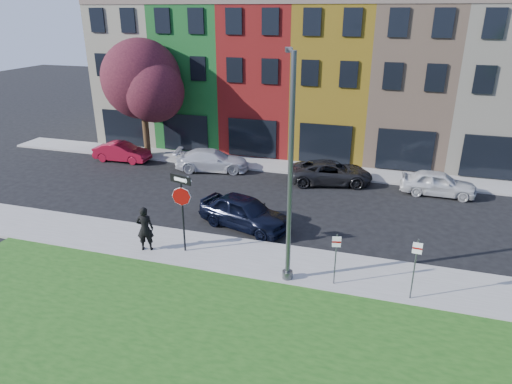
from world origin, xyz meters
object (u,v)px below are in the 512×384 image
(stop_sign, at_px, (182,198))
(sedan_near, at_px, (245,212))
(street_lamp, at_px, (290,172))
(man, at_px, (145,229))

(stop_sign, height_order, sedan_near, stop_sign)
(stop_sign, xyz_separation_m, sedan_near, (1.65, 3.16, -1.76))
(stop_sign, relative_size, sedan_near, 0.70)
(stop_sign, xyz_separation_m, street_lamp, (4.62, -0.61, 1.81))
(sedan_near, bearing_deg, man, 154.51)
(man, distance_m, sedan_near, 4.82)
(man, bearing_deg, stop_sign, 176.66)
(man, xyz_separation_m, sedan_near, (3.27, 3.53, -0.33))
(stop_sign, distance_m, sedan_near, 3.97)
(man, height_order, sedan_near, man)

